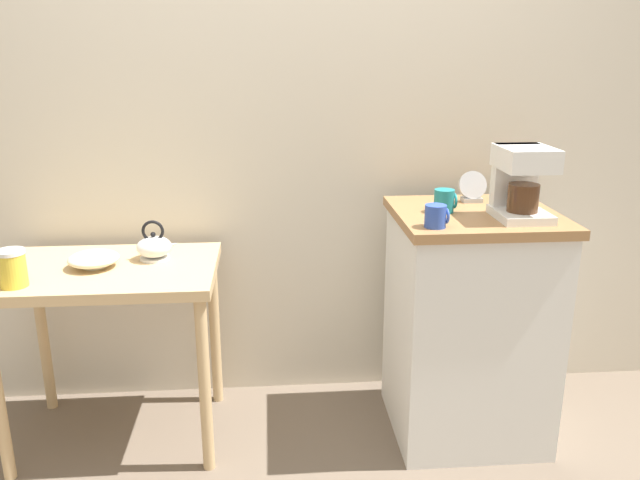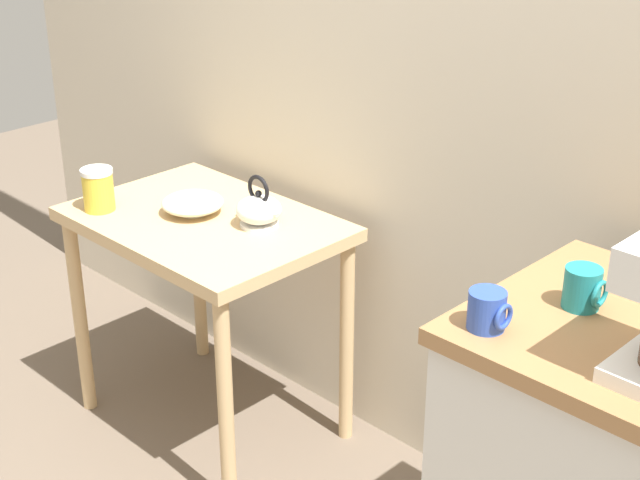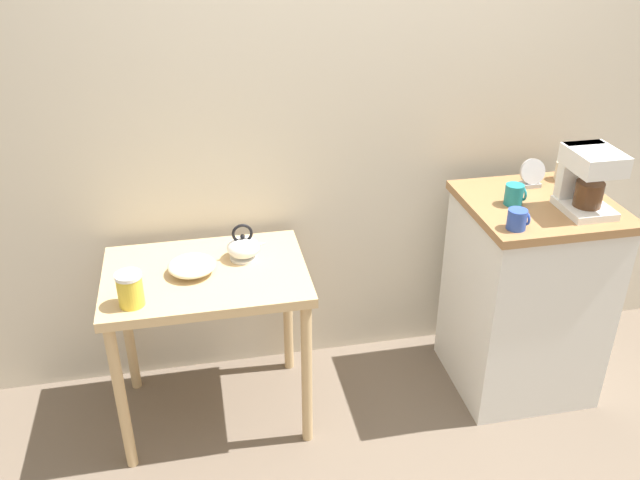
# 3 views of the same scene
# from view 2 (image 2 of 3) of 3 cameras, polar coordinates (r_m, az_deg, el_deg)

# --- Properties ---
(back_wall) EXTENTS (4.40, 0.10, 2.80)m
(back_wall) POSITION_cam_2_polar(r_m,az_deg,el_deg) (2.41, 12.45, 13.47)
(back_wall) COLOR beige
(back_wall) RESTS_ON ground_plane
(wooden_table) EXTENTS (0.80, 0.57, 0.73)m
(wooden_table) POSITION_cam_2_polar(r_m,az_deg,el_deg) (2.89, -6.89, -0.52)
(wooden_table) COLOR tan
(wooden_table) RESTS_ON ground_plane
(bowl_stoneware) EXTENTS (0.19, 0.19, 0.06)m
(bowl_stoneware) POSITION_cam_2_polar(r_m,az_deg,el_deg) (2.87, -7.65, 2.21)
(bowl_stoneware) COLOR beige
(bowl_stoneware) RESTS_ON wooden_table
(teakettle) EXTENTS (0.16, 0.13, 0.16)m
(teakettle) POSITION_cam_2_polar(r_m,az_deg,el_deg) (2.76, -3.66, 1.82)
(teakettle) COLOR white
(teakettle) RESTS_ON wooden_table
(canister_enamel) EXTENTS (0.10, 0.10, 0.13)m
(canister_enamel) POSITION_cam_2_polar(r_m,az_deg,el_deg) (2.93, -13.18, 2.98)
(canister_enamel) COLOR gold
(canister_enamel) RESTS_ON wooden_table
(mug_blue) EXTENTS (0.08, 0.07, 0.08)m
(mug_blue) POSITION_cam_2_polar(r_m,az_deg,el_deg) (1.85, 10.04, -4.19)
(mug_blue) COLOR #2D4CAD
(mug_blue) RESTS_ON kitchen_counter
(mug_dark_teal) EXTENTS (0.08, 0.08, 0.09)m
(mug_dark_teal) POSITION_cam_2_polar(r_m,az_deg,el_deg) (1.96, 15.53, -2.81)
(mug_dark_teal) COLOR teal
(mug_dark_teal) RESTS_ON kitchen_counter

